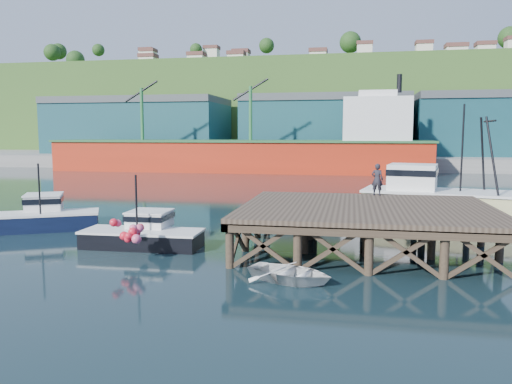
% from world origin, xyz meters
% --- Properties ---
extents(ground, '(300.00, 300.00, 0.00)m').
position_xyz_m(ground, '(0.00, 0.00, 0.00)').
color(ground, black).
rests_on(ground, ground).
extents(wharf, '(12.00, 10.00, 2.62)m').
position_xyz_m(wharf, '(5.50, -0.19, 1.94)').
color(wharf, brown).
rests_on(wharf, ground).
extents(far_quay, '(160.00, 40.00, 2.00)m').
position_xyz_m(far_quay, '(0.00, 70.00, 1.00)').
color(far_quay, gray).
rests_on(far_quay, ground).
extents(warehouse_left, '(32.00, 16.00, 9.00)m').
position_xyz_m(warehouse_left, '(-35.00, 65.00, 6.50)').
color(warehouse_left, '#194754').
rests_on(warehouse_left, far_quay).
extents(warehouse_mid, '(28.00, 16.00, 9.00)m').
position_xyz_m(warehouse_mid, '(0.00, 65.00, 6.50)').
color(warehouse_mid, '#194754').
rests_on(warehouse_mid, far_quay).
extents(warehouse_right, '(30.00, 16.00, 9.00)m').
position_xyz_m(warehouse_right, '(30.00, 65.00, 6.50)').
color(warehouse_right, '#194754').
rests_on(warehouse_right, far_quay).
extents(cargo_ship, '(55.50, 10.00, 13.75)m').
position_xyz_m(cargo_ship, '(-8.46, 48.00, 3.31)').
color(cargo_ship, red).
rests_on(cargo_ship, ground).
extents(hillside, '(220.00, 50.00, 22.00)m').
position_xyz_m(hillside, '(0.00, 100.00, 11.00)').
color(hillside, '#2D511E').
rests_on(hillside, ground).
extents(boat_navy, '(6.65, 4.91, 3.94)m').
position_xyz_m(boat_navy, '(-13.09, 1.54, 0.79)').
color(boat_navy, black).
rests_on(boat_navy, ground).
extents(boat_black, '(5.96, 5.03, 3.66)m').
position_xyz_m(boat_black, '(-5.38, -1.58, 0.67)').
color(boat_black, black).
rests_on(boat_black, ground).
extents(trawler, '(11.77, 6.25, 7.49)m').
position_xyz_m(trawler, '(10.93, 9.29, 1.54)').
color(trawler, beige).
rests_on(trawler, ground).
extents(dinghy, '(4.03, 3.48, 0.70)m').
position_xyz_m(dinghy, '(2.53, -6.18, 0.35)').
color(dinghy, white).
rests_on(dinghy, ground).
extents(dockworker, '(0.75, 0.58, 1.81)m').
position_xyz_m(dockworker, '(6.19, 4.40, 3.03)').
color(dockworker, black).
rests_on(dockworker, wharf).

